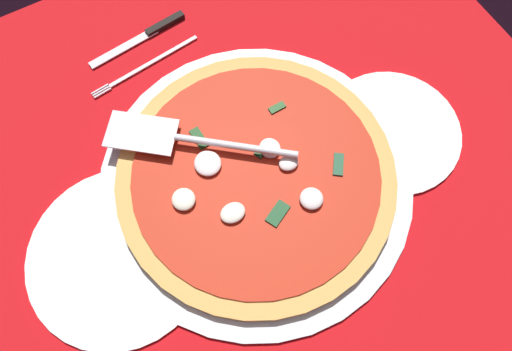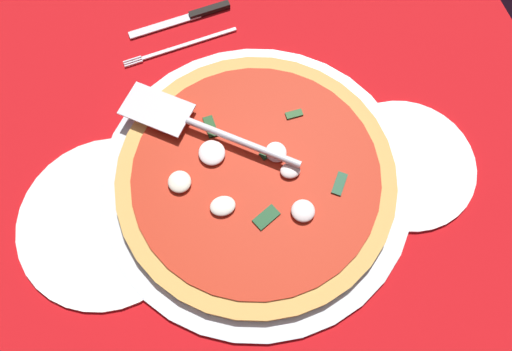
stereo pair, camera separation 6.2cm
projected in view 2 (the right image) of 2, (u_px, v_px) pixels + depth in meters
ground_plane at (249, 215)px, 67.06cm from camera, size 102.96×102.96×0.80cm
pizza_pan at (256, 179)px, 68.07cm from camera, size 45.09×45.09×1.06cm
dinner_plate_left at (108, 220)px, 65.82cm from camera, size 25.07×25.07×1.00cm
dinner_plate_right at (404, 164)px, 69.03cm from camera, size 20.80×20.80×1.00cm
pizza at (256, 176)px, 66.71cm from camera, size 39.77×39.77×3.06cm
pizza_server at (199, 125)px, 66.95cm from camera, size 23.46×19.80×1.00cm
place_setting_far at (186, 32)px, 78.06cm from camera, size 20.31×13.20×1.40cm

